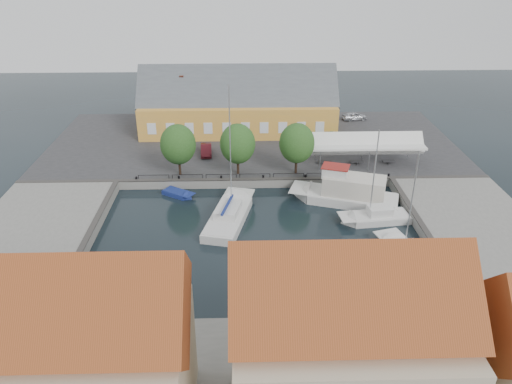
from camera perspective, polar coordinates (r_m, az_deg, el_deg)
ground at (r=50.38m, az=0.19°, el=-4.59°), size 140.00×140.00×0.00m
north_quay at (r=70.86m, az=-0.39°, el=5.45°), size 56.00×26.00×1.00m
west_quay at (r=52.60m, az=-24.55°, el=-5.19°), size 12.00×24.00×1.00m
east_quay at (r=53.74m, az=24.50°, el=-4.49°), size 12.00×24.00×1.00m
quay_edge_fittings at (r=53.99m, az=0.06°, el=-1.01°), size 56.00×24.72×0.40m
warehouse at (r=74.64m, az=-2.51°, el=9.72°), size 28.56×14.00×9.55m
tent_canopy at (r=63.66m, az=12.54°, el=5.35°), size 14.00×4.00×2.83m
quay_trees at (r=59.01m, az=-2.11°, el=5.53°), size 18.20×4.20×6.30m
car_silver at (r=80.82m, az=11.20°, el=8.51°), size 4.01×2.16×1.30m
car_red at (r=66.26m, az=-5.71°, el=4.84°), size 1.64×4.06×1.31m
center_sailboat at (r=52.37m, az=-3.07°, el=-2.86°), size 5.61×11.30×14.73m
trawler at (r=56.45m, az=10.47°, el=-0.24°), size 12.41×7.16×5.00m
east_boat_a at (r=53.65m, az=13.54°, el=-2.99°), size 7.68×3.29×10.69m
east_boat_c at (r=48.06m, az=17.05°, el=-7.25°), size 4.76×8.75×10.81m
launch_sw at (r=42.61m, az=-18.30°, el=-12.62°), size 5.06×4.52×0.98m
launch_nw at (r=58.12m, az=-8.89°, el=-0.31°), size 4.03×3.35×0.88m
townhouses at (r=28.55m, az=5.83°, el=-18.83°), size 36.30×8.50×12.00m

